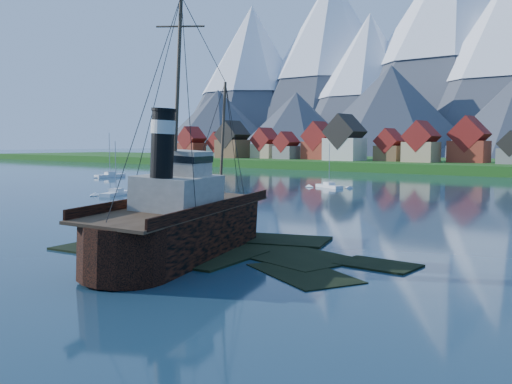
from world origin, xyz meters
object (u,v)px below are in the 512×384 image
Objects in this scene: sailboat_a at (116,194)px; sailboat_b at (110,176)px; sailboat_c at (329,187)px; tugboat_wreck at (195,221)px.

sailboat_a is 56.17m from sailboat_b.
tugboat_wreck is at bearing -132.61° from sailboat_c.
sailboat_c is at bearing 37.27° from sailboat_a.
sailboat_c is (21.09, 39.42, -0.00)m from sailboat_a.
sailboat_b is (-95.96, 62.34, -2.49)m from tugboat_wreck.
tugboat_wreck is 2.82× the size of sailboat_c.
tugboat_wreck is at bearing -55.19° from sailboat_a.
sailboat_a is at bearing 129.66° from tugboat_wreck.
sailboat_a is 1.04× the size of sailboat_c.
sailboat_a is at bearing -34.68° from sailboat_b.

